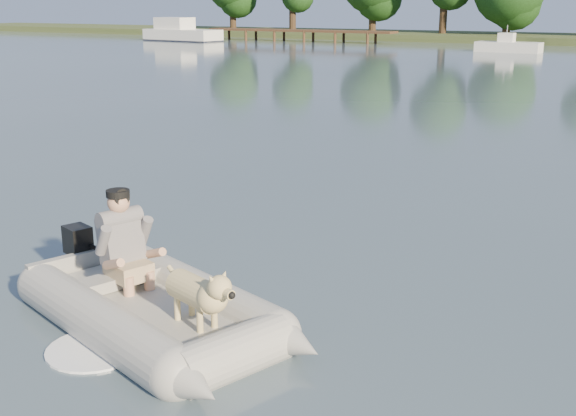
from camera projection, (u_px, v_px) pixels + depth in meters
The scene contains 8 objects.
water at pixel (175, 297), 8.56m from camera, with size 160.00×160.00×0.00m, color slate.
dock at pixel (299, 36), 64.27m from camera, with size 18.00×2.00×1.04m, color #4C331E, non-canonical shape.
dinghy at pixel (153, 272), 7.62m from camera, with size 5.07×3.94×1.45m, color #9F9E9A, non-canonical shape.
man at pixel (122, 237), 8.13m from camera, with size 0.76×0.65×1.13m, color slate, non-canonical shape.
dog at pixel (195, 296), 7.19m from camera, with size 0.98×0.35×0.65m, color tan, non-canonical shape.
outboard_motor at pixel (79, 257), 8.95m from camera, with size 0.44×0.31×0.83m, color black, non-canonical shape.
cabin_cruiser at pixel (182, 29), 65.02m from camera, with size 7.90×2.82×2.44m, color white, non-canonical shape.
motorboat at pixel (509, 39), 50.36m from camera, with size 4.59×1.77×1.94m, color white, non-canonical shape.
Camera 1 is at (5.01, -6.30, 3.36)m, focal length 45.00 mm.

